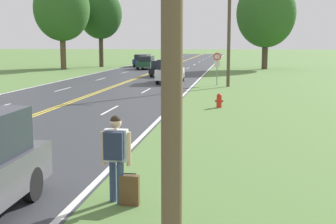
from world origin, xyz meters
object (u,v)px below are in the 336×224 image
at_px(tree_right_cluster, 266,13).
at_px(suitcase, 130,190).
at_px(tree_mid_treeline, 62,9).
at_px(car_black_hatchback_mid_far, 163,68).
at_px(car_white_van_mid_near, 170,70).
at_px(car_dark_blue_suv_distant, 143,60).
at_px(traffic_sign, 217,61).
at_px(hitchhiker_person, 116,150).
at_px(car_red_sedan_horizon, 168,57).
at_px(fire_hydrant, 219,100).
at_px(tree_left_verge, 100,14).
at_px(car_dark_green_sedan_receding, 146,62).

bearing_deg(tree_right_cluster, suitcase, -96.37).
bearing_deg(tree_mid_treeline, car_black_hatchback_mid_far, -34.52).
distance_m(car_white_van_mid_near, car_black_hatchback_mid_far, 7.11).
bearing_deg(car_black_hatchback_mid_far, car_dark_blue_suv_distant, -159.98).
bearing_deg(traffic_sign, hitchhiker_person, -92.01).
height_order(car_white_van_mid_near, car_red_sedan_horizon, car_white_van_mid_near).
relative_size(suitcase, car_white_van_mid_near, 0.15).
xyz_separation_m(hitchhiker_person, fire_hydrant, (1.53, 14.18, -0.73)).
relative_size(traffic_sign, tree_left_verge, 0.25).
bearing_deg(car_red_sedan_horizon, suitcase, -174.78).
distance_m(tree_right_cluster, car_dark_blue_suv_distant, 16.96).
distance_m(traffic_sign, car_dark_green_sedan_receding, 21.81).
bearing_deg(tree_right_cluster, tree_left_verge, 173.69).
relative_size(traffic_sign, car_red_sedan_horizon, 0.55).
bearing_deg(hitchhiker_person, traffic_sign, -2.42).
distance_m(tree_right_cluster, car_black_hatchback_mid_far, 17.67).
bearing_deg(suitcase, car_dark_green_sedan_receding, 10.07).
bearing_deg(car_black_hatchback_mid_far, car_red_sedan_horizon, -169.96).
distance_m(tree_right_cluster, car_white_van_mid_near, 22.57).
distance_m(traffic_sign, car_dark_blue_suv_distant, 27.88).
xyz_separation_m(hitchhiker_person, tree_right_cluster, (5.65, 48.02, 5.40)).
xyz_separation_m(hitchhiker_person, tree_mid_treeline, (-17.70, 43.81, 5.87)).
distance_m(suitcase, car_white_van_mid_near, 28.07).
distance_m(suitcase, car_black_hatchback_mid_far, 35.13).
relative_size(hitchhiker_person, car_dark_blue_suv_distant, 0.41).
bearing_deg(car_dark_blue_suv_distant, car_white_van_mid_near, -164.56).
distance_m(fire_hydrant, car_red_sedan_horizon, 53.90).
height_order(car_white_van_mid_near, car_black_hatchback_mid_far, car_white_van_mid_near).
bearing_deg(fire_hydrant, hitchhiker_person, -96.14).
bearing_deg(tree_right_cluster, hitchhiker_person, -96.71).
distance_m(hitchhiker_person, tree_left_verge, 52.80).
height_order(fire_hydrant, tree_right_cluster, tree_right_cluster).
distance_m(fire_hydrant, car_black_hatchback_mid_far, 21.43).
height_order(fire_hydrant, car_dark_green_sedan_receding, car_dark_green_sedan_receding).
height_order(tree_mid_treeline, car_dark_blue_suv_distant, tree_mid_treeline).
distance_m(traffic_sign, tree_mid_treeline, 26.14).
bearing_deg(car_white_van_mid_near, fire_hydrant, 15.98).
relative_size(car_white_van_mid_near, car_dark_blue_suv_distant, 1.00).
xyz_separation_m(tree_left_verge, tree_right_cluster, (20.67, -2.28, -0.21)).
relative_size(tree_right_cluster, car_black_hatchback_mid_far, 2.66).
bearing_deg(traffic_sign, tree_mid_treeline, 136.57).
xyz_separation_m(hitchhiker_person, car_black_hatchback_mid_far, (-4.51, 34.74, -0.29)).
relative_size(tree_right_cluster, car_white_van_mid_near, 2.43).
height_order(tree_right_cluster, car_white_van_mid_near, tree_right_cluster).
bearing_deg(car_red_sedan_horizon, fire_hydrant, -171.46).
relative_size(hitchhiker_person, suitcase, 2.73).
distance_m(tree_left_verge, car_red_sedan_horizon, 18.91).
xyz_separation_m(traffic_sign, tree_right_cluster, (4.74, 21.83, 4.66)).
relative_size(tree_mid_treeline, car_red_sedan_horizon, 2.42).
bearing_deg(traffic_sign, car_white_van_mid_near, 156.20).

